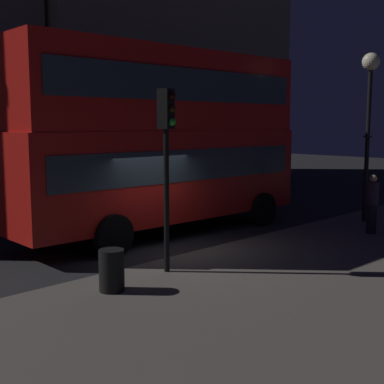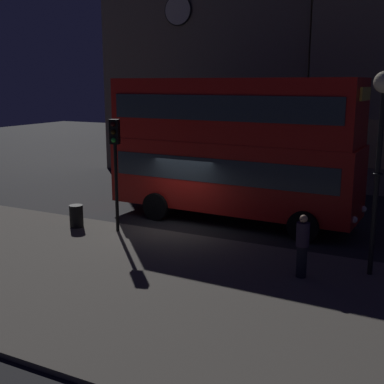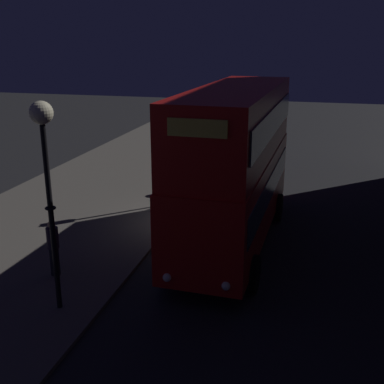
{
  "view_description": "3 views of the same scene",
  "coord_description": "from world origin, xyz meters",
  "views": [
    {
      "loc": [
        -8.94,
        -9.79,
        3.38
      ],
      "look_at": [
        0.96,
        0.22,
        1.51
      ],
      "focal_mm": 48.48,
      "sensor_mm": 36.0,
      "label": 1
    },
    {
      "loc": [
        8.74,
        -15.71,
        5.34
      ],
      "look_at": [
        0.61,
        0.3,
        1.42
      ],
      "focal_mm": 47.02,
      "sensor_mm": 36.0,
      "label": 2
    },
    {
      "loc": [
        17.27,
        4.63,
        7.03
      ],
      "look_at": [
        0.05,
        0.11,
        1.31
      ],
      "focal_mm": 44.89,
      "sensor_mm": 36.0,
      "label": 3
    }
  ],
  "objects": [
    {
      "name": "litter_bin",
      "position": [
        -3.15,
        -1.71,
        0.53
      ],
      "size": [
        0.5,
        0.5,
        0.83
      ],
      "primitive_type": "cylinder",
      "color": "black",
      "rests_on": "sidewalk_slab"
    },
    {
      "name": "traffic_light_near_kerb",
      "position": [
        -1.48,
        -1.48,
        2.99
      ],
      "size": [
        0.38,
        0.4,
        3.99
      ],
      "rotation": [
        0.0,
        0.0,
        0.3
      ],
      "color": "black",
      "rests_on": "sidewalk_slab"
    },
    {
      "name": "sidewalk_slab",
      "position": [
        0.0,
        -4.99,
        0.06
      ],
      "size": [
        44.0,
        8.79,
        0.12
      ],
      "primitive_type": "cube",
      "color": "#5B564F",
      "rests_on": "ground"
    },
    {
      "name": "pedestrian",
      "position": [
        5.52,
        -2.77,
        1.03
      ],
      "size": [
        0.36,
        0.36,
        1.76
      ],
      "rotation": [
        0.0,
        0.0,
        0.93
      ],
      "color": "black",
      "rests_on": "sidewalk_slab"
    },
    {
      "name": "double_decker_bus",
      "position": [
        1.44,
        2.01,
        3.06
      ],
      "size": [
        9.86,
        3.06,
        5.5
      ],
      "rotation": [
        0.0,
        0.0,
        -0.03
      ],
      "color": "red",
      "rests_on": "ground"
    },
    {
      "name": "building_with_clock",
      "position": [
        -4.11,
        14.52,
        7.41
      ],
      "size": [
        12.61,
        9.26,
        14.82
      ],
      "color": "gray",
      "rests_on": "ground"
    },
    {
      "name": "ground_plane",
      "position": [
        0.0,
        0.0,
        0.0
      ],
      "size": [
        80.0,
        80.0,
        0.0
      ],
      "primitive_type": "plane",
      "color": "#232326"
    },
    {
      "name": "street_lamp",
      "position": [
        7.18,
        -1.7,
        4.38
      ],
      "size": [
        0.57,
        0.57,
        5.52
      ],
      "color": "black",
      "rests_on": "sidewalk_slab"
    }
  ]
}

